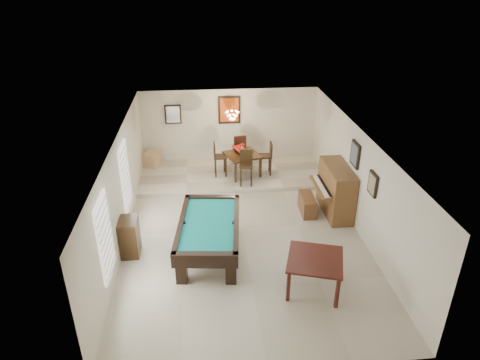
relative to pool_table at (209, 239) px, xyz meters
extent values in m
cube|color=beige|center=(0.89, 1.02, -0.44)|extent=(6.00, 9.00, 0.02)
cube|color=silver|center=(0.89, 5.52, 0.87)|extent=(6.00, 0.04, 2.60)
cube|color=silver|center=(0.89, -3.48, 0.87)|extent=(6.00, 0.04, 2.60)
cube|color=silver|center=(-2.11, 1.02, 0.87)|extent=(0.04, 9.00, 2.60)
cube|color=silver|center=(3.89, 1.02, 0.87)|extent=(0.04, 9.00, 2.60)
cube|color=white|center=(0.89, 1.02, 2.17)|extent=(6.00, 9.00, 0.04)
cube|color=beige|center=(0.89, 4.27, -0.37)|extent=(6.00, 2.50, 0.12)
cube|color=white|center=(-2.08, -1.18, 0.97)|extent=(0.06, 1.00, 1.70)
cube|color=white|center=(-2.08, 1.62, 0.97)|extent=(0.06, 1.00, 1.70)
cube|color=brown|center=(2.79, 1.71, -0.18)|extent=(0.39, 0.93, 0.51)
cube|color=black|center=(-1.89, 0.20, 0.03)|extent=(0.41, 0.62, 0.93)
cube|color=tan|center=(-1.81, 5.08, -0.07)|extent=(0.59, 0.66, 0.49)
cube|color=#D84C14|center=(0.89, 5.48, 1.47)|extent=(0.75, 0.06, 0.95)
cube|color=white|center=(-1.01, 5.48, 1.37)|extent=(0.55, 0.06, 0.65)
cube|color=slate|center=(3.85, 1.32, 1.47)|extent=(0.06, 0.55, 0.65)
cube|color=gray|center=(3.85, 0.02, 1.27)|extent=(0.06, 0.45, 0.55)
camera|label=1|loc=(-0.07, -8.52, 5.77)|focal=32.00mm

